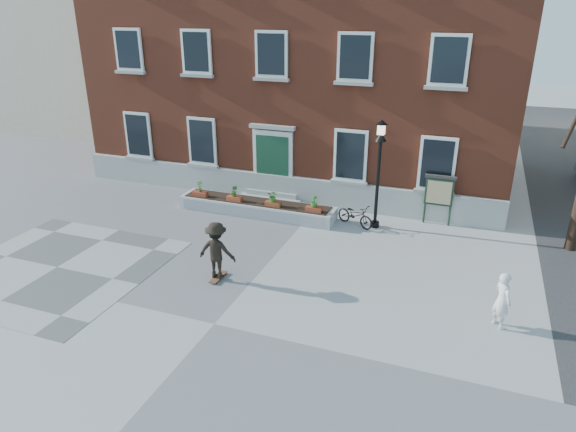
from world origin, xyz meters
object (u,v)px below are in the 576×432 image
at_px(bicycle, 355,215).
at_px(skateboarder, 217,250).
at_px(notice_board, 439,192).
at_px(bystander, 502,300).
at_px(lamp_post, 379,160).

relative_size(bicycle, skateboarder, 0.87).
bearing_deg(notice_board, skateboarder, -130.75).
bearing_deg(bystander, bicycle, 7.25).
xyz_separation_m(bicycle, lamp_post, (0.71, 0.13, 2.13)).
relative_size(bystander, notice_board, 0.80).
distance_m(notice_board, skateboarder, 8.59).
relative_size(lamp_post, skateboarder, 2.19).
relative_size(bicycle, lamp_post, 0.40).
bearing_deg(bicycle, notice_board, -41.44).
bearing_deg(lamp_post, skateboarder, -123.04).
height_order(bicycle, bystander, bystander).
xyz_separation_m(notice_board, skateboarder, (-5.60, -6.50, -0.33)).
distance_m(bicycle, bystander, 7.00).
distance_m(bystander, skateboarder, 7.75).
relative_size(bicycle, bystander, 1.04).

